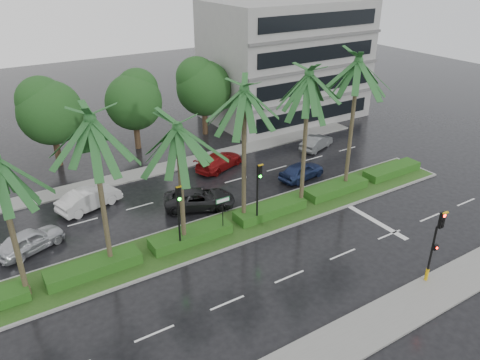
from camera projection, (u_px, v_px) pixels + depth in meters
ground at (241, 235)px, 29.61m from camera, size 120.00×120.00×0.00m
near_sidewalk at (358, 334)px, 21.84m from camera, size 40.00×2.40×0.12m
far_sidewalk at (163, 168)px, 38.69m from camera, size 40.00×2.00×0.12m
median at (232, 227)px, 30.34m from camera, size 36.00×4.00×0.15m
hedge at (232, 222)px, 30.17m from camera, size 35.20×1.40×0.60m
lane_markings at (283, 225)px, 30.75m from camera, size 34.00×13.06×0.01m
palm_row at (213, 111)px, 26.24m from camera, size 26.30×4.20×10.36m
signal_near at (435, 244)px, 24.28m from camera, size 0.34×0.45×4.36m
signal_median_left at (179, 209)px, 26.60m from camera, size 0.34×0.42×4.36m
signal_median_right at (258, 186)px, 29.25m from camera, size 0.34×0.42×4.36m
street_sign at (223, 207)px, 28.56m from camera, size 0.95×0.09×2.60m
bg_trees at (139, 96)px, 41.14m from camera, size 33.14×5.30×7.65m
building at (285, 60)px, 48.85m from camera, size 16.00×10.00×12.00m
car_silver at (30, 240)px, 27.83m from camera, size 2.97×4.39×1.39m
car_white at (89, 199)px, 32.46m from camera, size 2.81×4.77×1.48m
car_darkgrey at (199, 199)px, 32.55m from camera, size 4.04×5.41×1.37m
car_red at (219, 161)px, 38.53m from camera, size 3.42×5.00×1.34m
car_blue at (302, 171)px, 36.77m from camera, size 2.18×4.19×1.36m
car_grey at (316, 142)px, 42.40m from camera, size 2.60×4.13×1.28m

